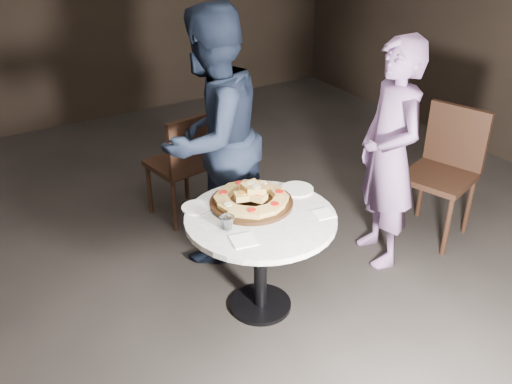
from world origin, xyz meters
TOP-DOWN VIEW (x-y plane):
  - floor at (0.00, 0.00)m, footprint 7.00×7.00m
  - table at (-0.05, -0.10)m, footprint 0.88×0.88m
  - serving_board at (-0.02, 0.04)m, footprint 0.60×0.60m
  - focaccia_pile at (-0.02, 0.04)m, footprint 0.43×0.43m
  - plate_left at (-0.32, 0.17)m, footprint 0.20×0.20m
  - plate_right at (0.30, 0.05)m, footprint 0.22×0.22m
  - water_glass at (-0.27, -0.12)m, footprint 0.09×0.09m
  - napkin_near at (-0.26, -0.27)m, footprint 0.15×0.15m
  - napkin_far at (0.26, -0.27)m, footprint 0.13×0.13m
  - chair_far at (0.03, 1.08)m, footprint 0.46×0.48m
  - chair_right at (1.54, -0.03)m, footprint 0.57×0.56m
  - diner_navy at (0.02, 0.60)m, footprint 1.01×0.92m
  - diner_teal at (0.94, -0.06)m, footprint 0.50×0.63m

SIDE VIEW (x-z plane):
  - floor at x=0.00m, z-range 0.00..0.00m
  - chair_far at x=0.03m, z-range 0.07..0.92m
  - table at x=-0.05m, z-range 0.20..0.85m
  - chair_right at x=1.54m, z-range 0.07..1.00m
  - napkin_far at x=0.26m, z-range 0.64..0.65m
  - napkin_near at x=-0.26m, z-range 0.64..0.65m
  - plate_left at x=-0.32m, z-range 0.64..0.65m
  - plate_right at x=0.30m, z-range 0.64..0.66m
  - serving_board at x=-0.02m, z-range 0.64..0.66m
  - water_glass at x=-0.27m, z-range 0.64..0.72m
  - focaccia_pile at x=-0.02m, z-range 0.64..0.75m
  - diner_teal at x=0.94m, z-range 0.00..1.52m
  - diner_navy at x=0.02m, z-range 0.00..1.69m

